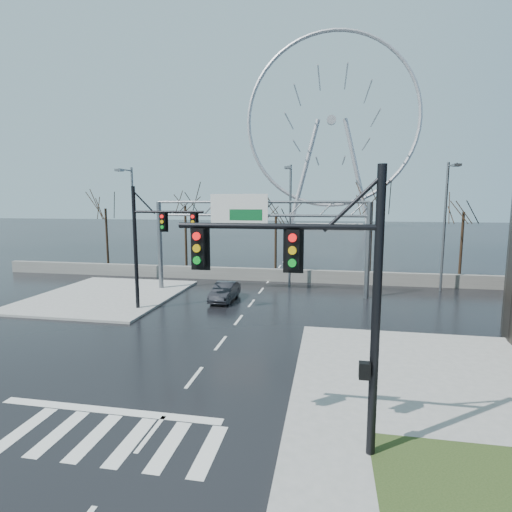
% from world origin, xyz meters
% --- Properties ---
extents(ground, '(260.00, 260.00, 0.00)m').
position_xyz_m(ground, '(0.00, 0.00, 0.00)').
color(ground, black).
rests_on(ground, ground).
extents(sidewalk_right_ext, '(12.00, 10.00, 0.15)m').
position_xyz_m(sidewalk_right_ext, '(10.00, 2.00, 0.07)').
color(sidewalk_right_ext, gray).
rests_on(sidewalk_right_ext, ground).
extents(sidewalk_far, '(10.00, 12.00, 0.15)m').
position_xyz_m(sidewalk_far, '(-11.00, 12.00, 0.07)').
color(sidewalk_far, gray).
rests_on(sidewalk_far, ground).
extents(grass_strip, '(5.00, 4.00, 0.02)m').
position_xyz_m(grass_strip, '(9.00, -5.00, 0.15)').
color(grass_strip, '#263917').
rests_on(grass_strip, sidewalk_near).
extents(barrier_wall, '(52.00, 0.50, 1.10)m').
position_xyz_m(barrier_wall, '(0.00, 20.00, 0.55)').
color(barrier_wall, slate).
rests_on(barrier_wall, ground).
extents(signal_mast_near, '(5.52, 0.41, 8.00)m').
position_xyz_m(signal_mast_near, '(5.14, -4.04, 4.87)').
color(signal_mast_near, black).
rests_on(signal_mast_near, ground).
extents(signal_mast_far, '(4.72, 0.41, 8.00)m').
position_xyz_m(signal_mast_far, '(-5.87, 8.96, 4.83)').
color(signal_mast_far, black).
rests_on(signal_mast_far, ground).
extents(sign_gantry, '(16.36, 0.40, 7.60)m').
position_xyz_m(sign_gantry, '(-0.38, 14.96, 5.18)').
color(sign_gantry, slate).
rests_on(sign_gantry, ground).
extents(streetlight_left, '(0.50, 2.55, 10.00)m').
position_xyz_m(streetlight_left, '(-12.00, 18.16, 5.89)').
color(streetlight_left, slate).
rests_on(streetlight_left, ground).
extents(streetlight_mid, '(0.50, 2.55, 10.00)m').
position_xyz_m(streetlight_mid, '(2.00, 18.16, 5.89)').
color(streetlight_mid, slate).
rests_on(streetlight_mid, ground).
extents(streetlight_right, '(0.50, 2.55, 10.00)m').
position_xyz_m(streetlight_right, '(14.00, 18.16, 5.89)').
color(streetlight_right, slate).
rests_on(streetlight_right, ground).
extents(tree_far_left, '(3.50, 3.50, 7.00)m').
position_xyz_m(tree_far_left, '(-18.00, 24.00, 5.57)').
color(tree_far_left, black).
rests_on(tree_far_left, ground).
extents(tree_left, '(3.75, 3.75, 7.50)m').
position_xyz_m(tree_left, '(-9.00, 23.50, 5.98)').
color(tree_left, black).
rests_on(tree_left, ground).
extents(tree_center, '(3.25, 3.25, 6.50)m').
position_xyz_m(tree_center, '(0.00, 24.50, 5.17)').
color(tree_center, black).
rests_on(tree_center, ground).
extents(tree_right, '(3.90, 3.90, 7.80)m').
position_xyz_m(tree_right, '(9.00, 23.50, 6.22)').
color(tree_right, black).
rests_on(tree_right, ground).
extents(tree_far_right, '(3.40, 3.40, 6.80)m').
position_xyz_m(tree_far_right, '(17.00, 24.00, 5.41)').
color(tree_far_right, black).
rests_on(tree_far_right, ground).
extents(ferris_wheel, '(45.00, 6.00, 50.91)m').
position_xyz_m(ferris_wheel, '(5.00, 95.00, 26.13)').
color(ferris_wheel, gray).
rests_on(ferris_wheel, ground).
extents(car, '(1.48, 3.95, 1.29)m').
position_xyz_m(car, '(-2.04, 12.45, 0.64)').
color(car, black).
rests_on(car, ground).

